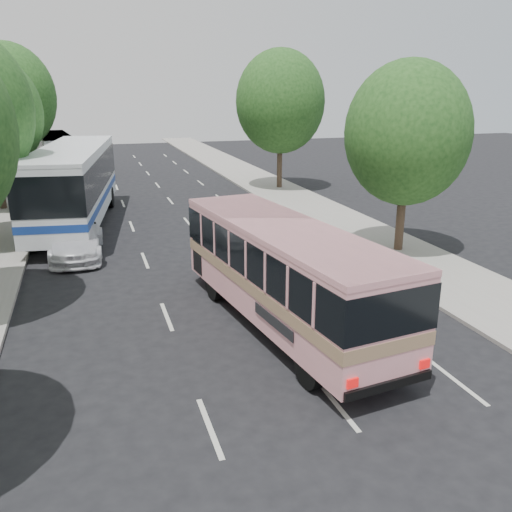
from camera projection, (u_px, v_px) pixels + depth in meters
name	position (u px, v px, depth m)	size (l,w,h in m)	color
ground	(266.00, 369.00, 13.66)	(120.00, 120.00, 0.00)	black
sidewalk_left	(1.00, 217.00, 29.42)	(4.00, 90.00, 0.15)	#9E998E
sidewalk_right	(293.00, 199.00, 34.29)	(4.00, 90.00, 0.12)	#9E998E
tree_left_e	(9.00, 93.00, 36.61)	(6.30, 6.30, 9.82)	#38281E
tree_left_f	(18.00, 98.00, 43.97)	(5.88, 5.88, 9.16)	#38281E
tree_right_near	(410.00, 129.00, 21.86)	(5.10, 5.10, 7.95)	#38281E
tree_right_far	(282.00, 98.00, 36.25)	(6.00, 6.00, 9.35)	#38281E
pink_bus	(284.00, 265.00, 15.50)	(3.75, 9.90, 3.08)	pink
pink_taxi	(241.00, 268.00, 19.00)	(1.76, 4.36, 1.49)	#D31250
white_pickup	(77.00, 239.00, 22.63)	(2.03, 4.99, 1.45)	silver
tour_coach_front	(74.00, 179.00, 27.24)	(4.69, 13.58, 3.98)	white
tour_coach_rear	(56.00, 151.00, 42.92)	(3.69, 11.08, 3.25)	white
taxi_roof_sign	(241.00, 245.00, 18.75)	(0.55, 0.18, 0.18)	silver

